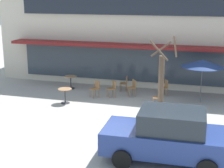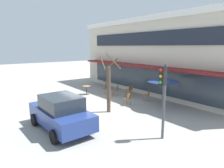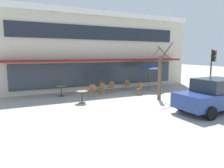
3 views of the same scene
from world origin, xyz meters
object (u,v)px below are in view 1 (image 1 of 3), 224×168
cafe_chair_0 (112,88)px  parked_sedan (168,136)px  patio_umbrella_green_folded (203,63)px  cafe_chair_2 (159,96)px  cafe_chair_3 (96,88)px  cafe_table_streetside (65,93)px  cafe_chair_1 (164,86)px  street_tree (161,85)px  cafe_chair_5 (125,82)px  cafe_chair_4 (132,87)px  cafe_table_near_wall (71,80)px

cafe_chair_0 → parked_sedan: size_ratio=0.21×
patio_umbrella_green_folded → cafe_chair_2: (-1.95, -1.33, -1.50)m
cafe_chair_3 → cafe_table_streetside: bearing=-128.4°
cafe_chair_1 → cafe_table_streetside: bearing=-150.0°
cafe_chair_2 → street_tree: size_ratio=0.23×
cafe_table_streetside → cafe_chair_5: bearing=50.9°
cafe_table_streetside → cafe_chair_1: cafe_chair_1 is taller
cafe_chair_2 → cafe_chair_4: 2.18m
patio_umbrella_green_folded → parked_sedan: (-0.82, -6.85, -1.14)m
street_tree → cafe_table_near_wall: bearing=146.3°
street_tree → cafe_table_streetside: bearing=166.1°
patio_umbrella_green_folded → cafe_chair_2: size_ratio=2.47×
cafe_chair_5 → cafe_chair_0: bearing=-107.1°
cafe_chair_3 → cafe_chair_5: (1.24, 1.49, 0.00)m
cafe_chair_2 → cafe_chair_5: same height
patio_umbrella_green_folded → street_tree: 3.69m
cafe_chair_1 → cafe_chair_3: same height
cafe_table_near_wall → patio_umbrella_green_folded: patio_umbrella_green_folded is taller
cafe_table_streetside → cafe_chair_3: bearing=51.6°
cafe_table_near_wall → cafe_chair_1: bearing=0.7°
cafe_chair_0 → cafe_chair_5: (0.38, 1.23, 0.00)m
cafe_chair_1 → street_tree: (0.35, -3.92, 1.13)m
cafe_chair_0 → street_tree: bearing=-44.4°
cafe_table_streetside → street_tree: (5.00, -1.23, 1.14)m
patio_umbrella_green_folded → cafe_chair_2: 2.80m
cafe_table_streetside → cafe_chair_2: bearing=9.1°
cafe_chair_3 → cafe_chair_2: bearing=-11.3°
cafe_chair_2 → cafe_table_near_wall: bearing=160.9°
street_tree → cafe_chair_2: bearing=100.8°
patio_umbrella_green_folded → cafe_chair_2: bearing=-145.6°
patio_umbrella_green_folded → cafe_chair_5: size_ratio=2.47×
cafe_chair_1 → cafe_chair_5: size_ratio=1.00×
cafe_chair_0 → parked_sedan: bearing=-59.9°
parked_sedan → patio_umbrella_green_folded: bearing=83.2°
parked_sedan → cafe_chair_1: bearing=98.4°
cafe_chair_4 → parked_sedan: bearing=-68.3°
cafe_chair_2 → street_tree: bearing=-79.2°
cafe_table_streetside → cafe_chair_0: bearing=40.3°
cafe_chair_3 → patio_umbrella_green_folded: bearing=6.7°
patio_umbrella_green_folded → cafe_chair_0: (-4.57, -0.38, -1.50)m
cafe_table_near_wall → cafe_chair_1: (5.44, 0.06, 0.01)m
patio_umbrella_green_folded → cafe_chair_0: 4.82m
parked_sedan → cafe_table_near_wall: bearing=131.5°
cafe_chair_5 → street_tree: bearing=-57.8°
cafe_chair_5 → parked_sedan: size_ratio=0.21×
cafe_chair_0 → cafe_chair_4: same height
cafe_chair_4 → street_tree: (2.01, -3.42, 1.13)m
cafe_chair_3 → parked_sedan: size_ratio=0.21×
cafe_table_near_wall → cafe_chair_4: (3.77, -0.44, 0.01)m
cafe_table_near_wall → cafe_table_streetside: bearing=-73.4°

